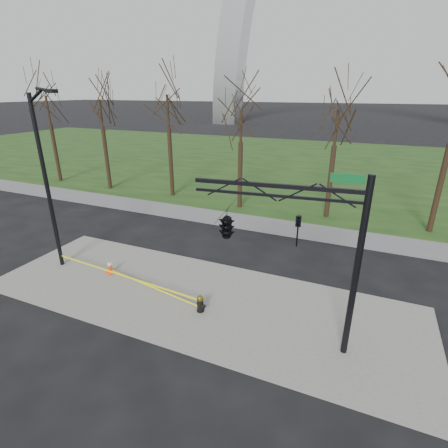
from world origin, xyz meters
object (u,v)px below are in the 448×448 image
at_px(fire_hydrant, 200,304).
at_px(traffic_cone, 110,266).
at_px(traffic_signal_mast, 251,226).
at_px(street_light, 47,173).

relative_size(fire_hydrant, traffic_cone, 1.07).
xyz_separation_m(traffic_cone, traffic_signal_mast, (7.30, -1.43, 3.71)).
bearing_deg(traffic_cone, street_light, -172.69).
distance_m(fire_hydrant, street_light, 8.89).
distance_m(traffic_cone, street_light, 4.98).
relative_size(fire_hydrant, traffic_signal_mast, 0.12).
bearing_deg(traffic_signal_mast, traffic_cone, 162.19).
relative_size(street_light, traffic_signal_mast, 1.37).
bearing_deg(traffic_cone, fire_hydrant, -10.52).
bearing_deg(street_light, traffic_signal_mast, 9.67).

